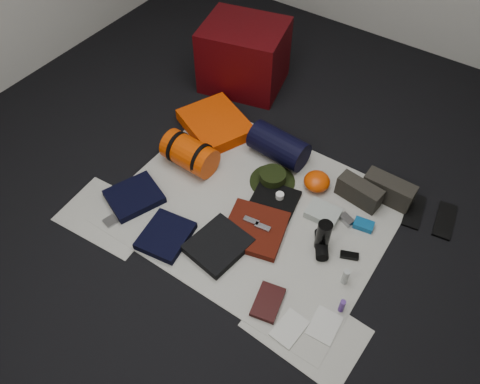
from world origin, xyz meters
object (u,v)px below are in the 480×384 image
Objects in this scene: red_cabinet at (244,56)px; compact_camera at (346,220)px; stuff_sack at (190,154)px; sleeping_pad at (215,124)px; water_bottle at (323,236)px; navy_duffel at (279,146)px; paperback_book at (268,302)px.

red_cabinet is 1.51m from compact_camera.
compact_camera is at bearing 8.40° from stuff_sack.
stuff_sack is at bearing -151.26° from compact_camera.
sleeping_pad is 5.49× the size of compact_camera.
stuff_sack is at bearing -91.26° from red_cabinet.
sleeping_pad reaches higher than compact_camera.
compact_camera is (0.04, 0.24, -0.09)m from water_bottle.
compact_camera is at bearing -10.95° from sleeping_pad.
stuff_sack reaches higher than compact_camera.
stuff_sack reaches higher than navy_duffel.
sleeping_pad is 1.16m from compact_camera.
sleeping_pad is (0.14, -0.56, -0.20)m from red_cabinet.
navy_duffel is at bearing 106.29° from paperback_book.
sleeping_pad is at bearing 157.14° from water_bottle.
compact_camera is at bearing 79.74° from water_bottle.
red_cabinet is at bearing 103.56° from sleeping_pad.
water_bottle is 1.00× the size of paperback_book.
water_bottle is at bearing -35.05° from navy_duffel.
paperback_book is at bearing -42.38° from sleeping_pad.
navy_duffel is at bearing 1.45° from sleeping_pad.
compact_camera is at bearing 69.46° from paperback_book.
sleeping_pad is 1.22× the size of navy_duffel.
paperback_book is at bearing -30.45° from stuff_sack.
paperback_book is at bearing -77.87° from compact_camera.
water_bottle is at bearing -79.92° from compact_camera.
water_bottle is at bearing -53.41° from red_cabinet.
red_cabinet is at bearing 168.85° from compact_camera.
red_cabinet is 2.84× the size of water_bottle.
compact_camera is (0.63, -0.23, -0.08)m from navy_duffel.
red_cabinet is 1.68× the size of stuff_sack.
sleeping_pad is at bearing -174.43° from navy_duffel.
paperback_book is at bearing -65.82° from red_cabinet.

